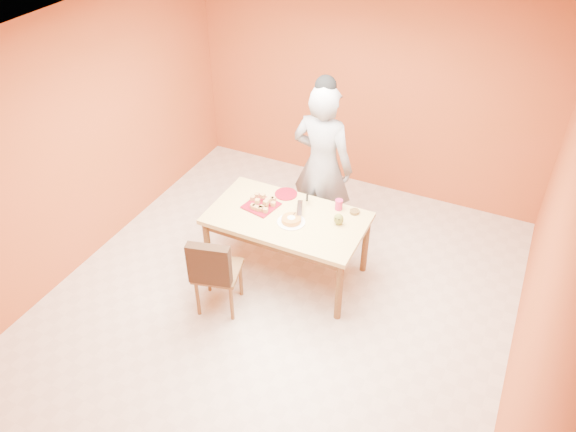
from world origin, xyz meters
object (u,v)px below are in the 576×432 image
at_px(dining_chair, 216,270).
at_px(magenta_glass, 339,205).
at_px(red_dinner_plate, 286,194).
at_px(checker_tin, 355,212).
at_px(sponge_cake, 291,220).
at_px(dining_table, 287,224).
at_px(egg_ornament, 339,219).
at_px(person, 322,166).
at_px(pastry_platter, 261,206).

relative_size(dining_chair, magenta_glass, 8.26).
distance_m(red_dinner_plate, checker_tin, 0.78).
xyz_separation_m(sponge_cake, checker_tin, (0.52, 0.42, -0.02)).
distance_m(dining_table, egg_ornament, 0.55).
bearing_deg(magenta_glass, person, 131.53).
bearing_deg(egg_ornament, sponge_cake, -138.15).
relative_size(dining_chair, egg_ornament, 7.41).
bearing_deg(dining_table, dining_chair, -118.35).
distance_m(dining_chair, egg_ornament, 1.30).
xyz_separation_m(person, magenta_glass, (0.36, -0.40, -0.14)).
bearing_deg(dining_table, egg_ornament, 11.09).
bearing_deg(checker_tin, dining_chair, -132.43).
bearing_deg(dining_table, checker_tin, 30.21).
distance_m(dining_chair, red_dinner_plate, 1.16).
bearing_deg(dining_table, red_dinner_plate, 116.88).
height_order(egg_ornament, magenta_glass, egg_ornament).
bearing_deg(magenta_glass, sponge_cake, -129.97).
height_order(dining_chair, sponge_cake, dining_chair).
distance_m(dining_table, sponge_cake, 0.17).
height_order(dining_chair, egg_ornament, dining_chair).
bearing_deg(magenta_glass, dining_chair, -127.32).
bearing_deg(egg_ornament, checker_tin, 92.07).
relative_size(dining_chair, checker_tin, 9.30).
relative_size(dining_table, pastry_platter, 5.15).
relative_size(dining_table, sponge_cake, 8.15).
bearing_deg(dining_chair, sponge_cake, 40.01).
xyz_separation_m(red_dinner_plate, checker_tin, (0.78, 0.00, 0.01)).
xyz_separation_m(dining_chair, person, (0.48, 1.50, 0.48)).
height_order(sponge_cake, egg_ornament, egg_ornament).
relative_size(person, magenta_glass, 16.94).
distance_m(dining_chair, magenta_glass, 1.42).
bearing_deg(dining_chair, person, 57.92).
xyz_separation_m(dining_chair, red_dinner_plate, (0.23, 1.10, 0.28)).
relative_size(pastry_platter, egg_ornament, 2.46).
xyz_separation_m(dining_table, egg_ornament, (0.52, 0.10, 0.16)).
bearing_deg(checker_tin, sponge_cake, -140.96).
height_order(red_dinner_plate, egg_ornament, egg_ornament).
distance_m(red_dinner_plate, magenta_glass, 0.61).
xyz_separation_m(pastry_platter, magenta_glass, (0.75, 0.30, 0.05)).
height_order(person, red_dinner_plate, person).
bearing_deg(egg_ornament, dining_chair, -117.06).
relative_size(red_dinner_plate, egg_ornament, 1.91).
bearing_deg(checker_tin, red_dinner_plate, 180.00).
height_order(dining_table, checker_tin, checker_tin).
bearing_deg(sponge_cake, dining_chair, -125.61).
bearing_deg(dining_table, person, 84.45).
relative_size(egg_ornament, magenta_glass, 1.11).
xyz_separation_m(red_dinner_plate, sponge_cake, (0.26, -0.42, 0.03)).
distance_m(person, sponge_cake, 0.83).
distance_m(sponge_cake, magenta_glass, 0.54).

